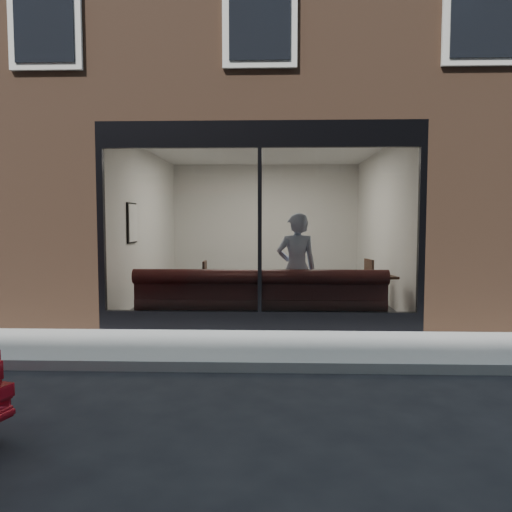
{
  "coord_description": "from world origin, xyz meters",
  "views": [
    {
      "loc": [
        0.2,
        -5.57,
        1.72
      ],
      "look_at": [
        -0.07,
        2.4,
        1.13
      ],
      "focal_mm": 35.0,
      "sensor_mm": 36.0,
      "label": 1
    }
  ],
  "objects_px": {
    "cafe_table_right": "(374,276)",
    "cafe_chair_right": "(359,296)",
    "banquette": "(260,311)",
    "person": "(296,268)",
    "cafe_chair_left": "(195,299)",
    "cafe_table_left": "(172,276)"
  },
  "relations": [
    {
      "from": "banquette",
      "to": "person",
      "type": "bearing_deg",
      "value": 20.09
    },
    {
      "from": "banquette",
      "to": "cafe_table_right",
      "type": "height_order",
      "value": "cafe_table_right"
    },
    {
      "from": "cafe_chair_left",
      "to": "cafe_chair_right",
      "type": "height_order",
      "value": "cafe_chair_right"
    },
    {
      "from": "banquette",
      "to": "person",
      "type": "relative_size",
      "value": 2.2
    },
    {
      "from": "cafe_table_left",
      "to": "cafe_chair_left",
      "type": "xyz_separation_m",
      "value": [
        0.31,
        0.58,
        -0.5
      ]
    },
    {
      "from": "person",
      "to": "banquette",
      "type": "bearing_deg",
      "value": 10.18
    },
    {
      "from": "banquette",
      "to": "cafe_table_right",
      "type": "bearing_deg",
      "value": 15.77
    },
    {
      "from": "person",
      "to": "cafe_table_right",
      "type": "relative_size",
      "value": 2.92
    },
    {
      "from": "banquette",
      "to": "cafe_chair_right",
      "type": "distance_m",
      "value": 2.47
    },
    {
      "from": "person",
      "to": "cafe_chair_left",
      "type": "xyz_separation_m",
      "value": [
        -1.85,
        0.93,
        -0.67
      ]
    },
    {
      "from": "cafe_table_left",
      "to": "cafe_chair_left",
      "type": "relative_size",
      "value": 1.78
    },
    {
      "from": "person",
      "to": "cafe_chair_right",
      "type": "relative_size",
      "value": 4.16
    },
    {
      "from": "cafe_table_left",
      "to": "cafe_chair_right",
      "type": "relative_size",
      "value": 1.53
    },
    {
      "from": "cafe_table_left",
      "to": "banquette",
      "type": "bearing_deg",
      "value": -20.0
    },
    {
      "from": "person",
      "to": "cafe_chair_left",
      "type": "relative_size",
      "value": 4.83
    },
    {
      "from": "banquette",
      "to": "cafe_chair_right",
      "type": "relative_size",
      "value": 9.13
    },
    {
      "from": "cafe_table_right",
      "to": "cafe_chair_right",
      "type": "bearing_deg",
      "value": 94.08
    },
    {
      "from": "cafe_table_right",
      "to": "cafe_chair_left",
      "type": "bearing_deg",
      "value": 169.36
    },
    {
      "from": "cafe_table_left",
      "to": "cafe_chair_right",
      "type": "bearing_deg",
      "value": 16.81
    },
    {
      "from": "cafe_chair_left",
      "to": "cafe_chair_right",
      "type": "relative_size",
      "value": 0.86
    },
    {
      "from": "banquette",
      "to": "cafe_table_left",
      "type": "xyz_separation_m",
      "value": [
        -1.56,
        0.57,
        0.52
      ]
    },
    {
      "from": "cafe_table_left",
      "to": "cafe_chair_left",
      "type": "distance_m",
      "value": 0.83
    }
  ]
}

